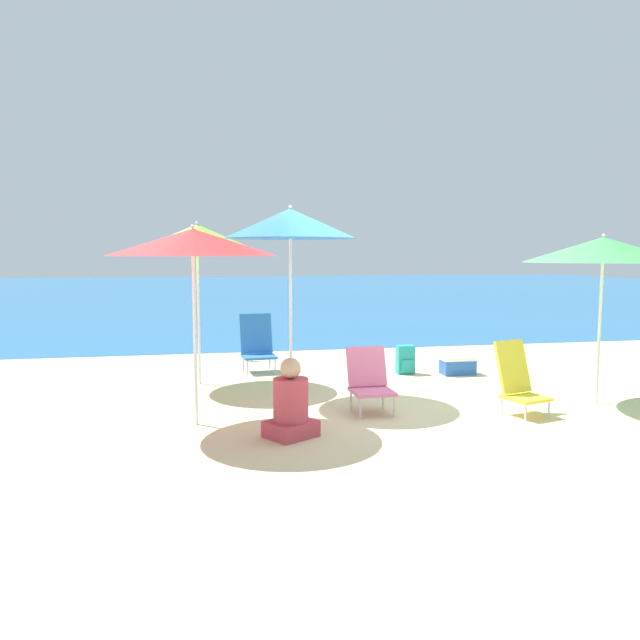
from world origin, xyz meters
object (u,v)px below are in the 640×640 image
Objects in this scene: beach_chair_blue at (257,344)px; beach_chair_yellow at (518,380)px; beach_umbrella_red at (193,243)px; cooler_box at (458,365)px; beach_umbrella_blue at (290,224)px; beach_chair_pink at (369,380)px; beach_umbrella_lime at (197,238)px; person_seated_near at (291,406)px; backpack_teal at (405,360)px; beach_umbrella_green at (603,250)px; seagull at (251,353)px.

beach_chair_yellow is at bearing -55.52° from beach_chair_blue.
beach_umbrella_red reaches higher than beach_chair_blue.
beach_chair_blue reaches higher than cooler_box.
beach_chair_pink is (0.77, -0.88, -1.80)m from beach_umbrella_blue.
beach_umbrella_red is 2.39× the size of beach_chair_blue.
beach_chair_blue is 3.06m from cooler_box.
beach_umbrella_lime reaches higher than person_seated_near.
cooler_box is at bearing -14.56° from backpack_teal.
beach_umbrella_lime is 1.10× the size of beach_umbrella_green.
beach_umbrella_lime is at bearing -177.63° from backpack_teal.
cooler_box is at bearing 20.51° from beach_umbrella_blue.
beach_chair_blue is at bearing 142.78° from beach_umbrella_green.
backpack_teal is (1.15, 2.08, -0.16)m from beach_chair_pink.
beach_umbrella_blue is 1.17× the size of beach_umbrella_green.
cooler_box is (-0.90, 2.03, -1.71)m from beach_umbrella_green.
beach_umbrella_blue is at bearing 164.00° from beach_umbrella_green.
beach_umbrella_red is 3.43m from beach_chair_blue.
beach_umbrella_blue is 4.75× the size of cooler_box.
beach_chair_yellow is at bearing -79.34° from backpack_teal.
beach_chair_yellow is at bearing -3.80° from beach_umbrella_red.
beach_chair_pink is 0.89× the size of beach_chair_yellow.
backpack_teal is (1.92, 1.20, -1.96)m from beach_umbrella_blue.
backpack_teal is 0.86× the size of cooler_box.
beach_umbrella_red is at bearing -137.83° from beach_umbrella_blue.
beach_chair_yellow is 2.33m from cooler_box.
beach_umbrella_red is at bearing -157.14° from person_seated_near.
beach_umbrella_blue is 2.53m from person_seated_near.
beach_umbrella_blue is at bearing -159.49° from cooler_box.
beach_umbrella_red is 0.88× the size of beach_umbrella_blue.
beach_umbrella_red reaches higher than beach_chair_yellow.
beach_chair_yellow is at bearing -33.98° from beach_umbrella_lime.
beach_chair_yellow is (3.57, -0.24, -1.53)m from beach_umbrella_red.
beach_umbrella_lime reaches higher than seagull.
cooler_box is at bearing -30.80° from seagull.
beach_umbrella_blue is 2.73× the size of beach_chair_blue.
beach_chair_yellow is at bearing 66.46° from person_seated_near.
beach_chair_pink is 1.69× the size of backpack_teal.
beach_umbrella_red is 4.31m from seagull.
cooler_box is at bearing -21.90° from beach_chair_blue.
cooler_box is (0.29, 2.30, -0.25)m from beach_chair_yellow.
cooler_box is at bearing 100.45° from person_seated_near.
beach_chair_yellow reaches higher than seagull.
beach_chair_pink is at bearing 96.29° from person_seated_near.
person_seated_near is (0.91, -0.64, -1.60)m from beach_umbrella_red.
person_seated_near reaches higher than backpack_teal.
backpack_teal is at bearing 2.37° from beach_umbrella_lime.
beach_umbrella_lime is 2.84× the size of person_seated_near.
cooler_box is (0.76, -0.20, -0.07)m from backpack_teal.
beach_chair_pink is 2.69m from cooler_box.
beach_chair_blue reaches higher than beach_chair_yellow.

